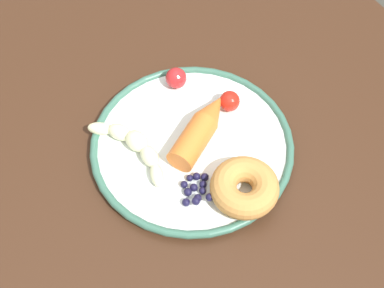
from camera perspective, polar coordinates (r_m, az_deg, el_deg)
dining_table at (r=0.87m, az=3.02°, el=-4.83°), size 1.10×0.90×0.70m
plate at (r=0.81m, az=0.00°, el=-0.11°), size 0.31×0.31×0.02m
banana at (r=0.79m, az=-6.36°, el=-0.10°), size 0.16×0.08×0.03m
carrot_orange at (r=0.79m, az=1.01°, el=1.72°), size 0.11×0.14×0.04m
donut at (r=0.75m, az=5.72°, el=-4.71°), size 0.13×0.13×0.04m
blueberry_pile at (r=0.75m, az=0.60°, el=-4.94°), size 0.06×0.06×0.02m
tomato_near at (r=0.86m, az=-1.74°, el=7.17°), size 0.03×0.03×0.03m
tomato_mid at (r=0.83m, az=4.09°, el=4.66°), size 0.03×0.03×0.03m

